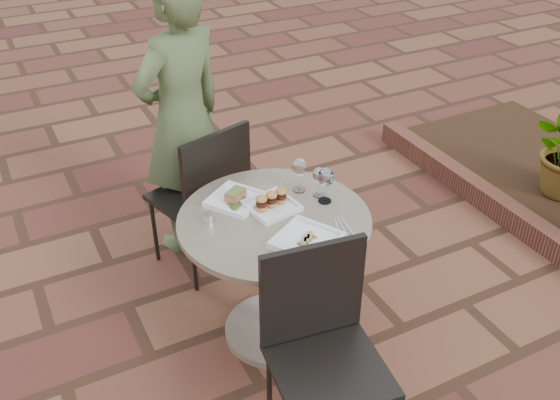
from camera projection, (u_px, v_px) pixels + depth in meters
name	position (u px, v px, depth m)	size (l,w,h in m)	color
ground	(336.00, 355.00, 3.14)	(60.00, 60.00, 0.00)	brown
cafe_table	(274.00, 260.00, 3.01)	(0.90, 0.90, 0.73)	gray
chair_far	(206.00, 189.00, 3.42)	(0.55, 0.55, 0.93)	black
chair_near	(321.00, 336.00, 2.50)	(0.49, 0.49, 0.93)	black
diner	(182.00, 119.00, 3.51)	(0.61, 0.40, 1.66)	#475830
plate_salmon	(236.00, 199.00, 2.97)	(0.32, 0.32, 0.06)	white
plate_sliders	(271.00, 203.00, 2.92)	(0.25, 0.25, 0.14)	white
plate_tuna	(307.00, 240.00, 2.70)	(0.35, 0.35, 0.03)	white
wine_glass_right	(326.00, 178.00, 2.92)	(0.08, 0.08, 0.18)	white
wine_glass_mid	(299.00, 168.00, 3.00)	(0.08, 0.08, 0.18)	white
wine_glass_far	(319.00, 176.00, 2.97)	(0.07, 0.07, 0.15)	white
steel_ramekin	(209.00, 218.00, 2.84)	(0.06, 0.06, 0.04)	silver
cutlery_set	(344.00, 230.00, 2.79)	(0.09, 0.21, 0.00)	silver
planter_curb	(528.00, 227.00, 3.93)	(0.12, 3.00, 0.15)	brown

